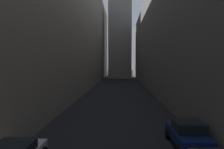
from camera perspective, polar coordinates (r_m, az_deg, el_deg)
The scene contains 4 objects.
ground_plane at distance 41.16m, azimuth 1.67°, elevation -4.14°, with size 264.00×264.00×0.00m, color black.
building_block_left at distance 44.88m, azimuth -12.21°, elevation 12.22°, with size 10.13×108.00×24.74m, color gray.
building_block_right at distance 44.67m, azimuth 17.80°, elevation 8.21°, with size 13.50×108.00×18.58m, color slate.
parked_car_right_far at distance 14.60m, azimuth 18.40°, elevation -13.86°, with size 1.99×4.25×1.56m.
Camera 1 is at (0.47, 7.14, 4.93)m, focal length 36.57 mm.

